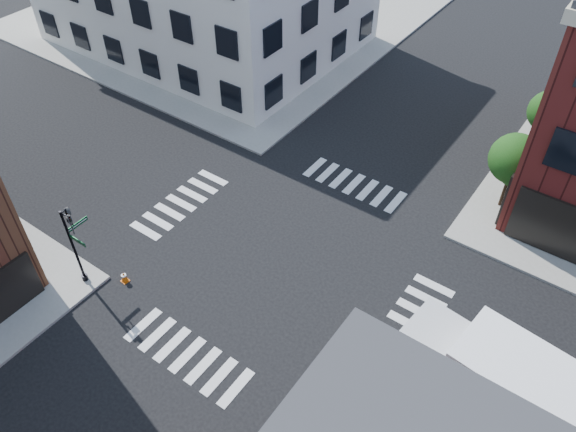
# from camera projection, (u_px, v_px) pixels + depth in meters

# --- Properties ---
(ground) EXTENTS (120.00, 120.00, 0.00)m
(ground) POSITION_uv_depth(u_px,v_px,m) (283.00, 257.00, 28.23)
(ground) COLOR black
(ground) RESTS_ON ground
(sidewalk_nw) EXTENTS (30.00, 30.00, 0.15)m
(sidewalk_nw) POSITION_uv_depth(u_px,v_px,m) (230.00, 11.00, 49.49)
(sidewalk_nw) COLOR gray
(sidewalk_nw) RESTS_ON ground
(tree_near) EXTENTS (2.69, 2.69, 4.49)m
(tree_near) POSITION_uv_depth(u_px,v_px,m) (516.00, 162.00, 28.77)
(tree_near) COLOR black
(tree_near) RESTS_ON ground
(tree_far) EXTENTS (2.43, 2.43, 4.07)m
(tree_far) POSITION_uv_depth(u_px,v_px,m) (549.00, 114.00, 32.52)
(tree_far) COLOR black
(tree_far) RESTS_ON ground
(signal_pole) EXTENTS (1.29, 1.24, 4.60)m
(signal_pole) POSITION_uv_depth(u_px,v_px,m) (74.00, 239.00, 25.16)
(signal_pole) COLOR black
(signal_pole) RESTS_ON ground
(box_truck) EXTENTS (9.18, 3.69, 4.06)m
(box_truck) POSITION_uv_depth(u_px,v_px,m) (515.00, 398.00, 20.35)
(box_truck) COLOR white
(box_truck) RESTS_ON ground
(traffic_cone) EXTENTS (0.39, 0.39, 0.65)m
(traffic_cone) POSITION_uv_depth(u_px,v_px,m) (124.00, 277.00, 26.87)
(traffic_cone) COLOR #CE5409
(traffic_cone) RESTS_ON ground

